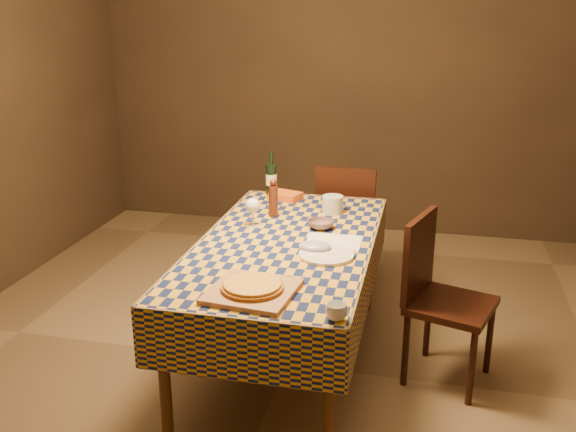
{
  "coord_description": "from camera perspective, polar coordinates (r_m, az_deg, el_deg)",
  "views": [
    {
      "loc": [
        0.73,
        -3.19,
        2.01
      ],
      "look_at": [
        0.0,
        0.05,
        0.9
      ],
      "focal_mm": 40.0,
      "sensor_mm": 36.0,
      "label": 1
    }
  ],
  "objects": [
    {
      "name": "chair_far",
      "position": [
        4.64,
        5.26,
        -0.28
      ],
      "size": [
        0.43,
        0.44,
        0.93
      ],
      "color": "black",
      "rests_on": "ground"
    },
    {
      "name": "pizza",
      "position": [
        2.88,
        -3.19,
        -6.24
      ],
      "size": [
        0.29,
        0.29,
        0.03
      ],
      "color": "#924F18",
      "rests_on": "cutting_board"
    },
    {
      "name": "takeout_container",
      "position": [
        4.23,
        -0.19,
        1.81
      ],
      "size": [
        0.23,
        0.19,
        0.05
      ],
      "primitive_type": "cube",
      "rotation": [
        0.0,
        0.0,
        -0.32
      ],
      "color": "#CB531A",
      "rests_on": "dining_table"
    },
    {
      "name": "deli_tub",
      "position": [
        3.96,
        3.99,
        1.03
      ],
      "size": [
        0.15,
        0.15,
        0.11
      ],
      "primitive_type": "cylinder",
      "rotation": [
        0.0,
        0.0,
        0.17
      ],
      "color": "silver",
      "rests_on": "dining_table"
    },
    {
      "name": "wine_glass",
      "position": [
        3.69,
        -3.18,
        0.84
      ],
      "size": [
        0.09,
        0.09,
        0.17
      ],
      "color": "white",
      "rests_on": "dining_table"
    },
    {
      "name": "pepper_mill",
      "position": [
        3.88,
        -1.32,
        1.53
      ],
      "size": [
        0.06,
        0.06,
        0.23
      ],
      "color": "#441D10",
      "rests_on": "dining_table"
    },
    {
      "name": "flour_bag",
      "position": [
        3.36,
        2.42,
        -2.71
      ],
      "size": [
        0.2,
        0.16,
        0.05
      ],
      "primitive_type": "ellipsoid",
      "rotation": [
        0.0,
        0.0,
        0.23
      ],
      "color": "#9FA5CC",
      "rests_on": "dining_table"
    },
    {
      "name": "flour_patch",
      "position": [
        3.5,
        4.07,
        -2.26
      ],
      "size": [
        0.3,
        0.23,
        0.0
      ],
      "primitive_type": "cube",
      "rotation": [
        0.0,
        0.0,
        0.02
      ],
      "color": "white",
      "rests_on": "dining_table"
    },
    {
      "name": "room",
      "position": [
        3.33,
        -0.19,
        7.09
      ],
      "size": [
        5.0,
        5.1,
        2.7
      ],
      "color": "brown",
      "rests_on": "ground"
    },
    {
      "name": "dining_table",
      "position": [
        3.52,
        -0.18,
        -3.44
      ],
      "size": [
        0.94,
        1.84,
        0.77
      ],
      "color": "brown",
      "rests_on": "ground"
    },
    {
      "name": "white_plate",
      "position": [
        3.3,
        3.43,
        -3.47
      ],
      "size": [
        0.38,
        0.38,
        0.02
      ],
      "primitive_type": "cylinder",
      "rotation": [
        0.0,
        0.0,
        0.42
      ],
      "color": "white",
      "rests_on": "dining_table"
    },
    {
      "name": "cutting_board",
      "position": [
        2.89,
        -3.19,
        -6.69
      ],
      "size": [
        0.41,
        0.41,
        0.02
      ],
      "primitive_type": "cube",
      "rotation": [
        0.0,
        0.0,
        -0.11
      ],
      "color": "#A36E4C",
      "rests_on": "dining_table"
    },
    {
      "name": "bowl",
      "position": [
        3.69,
        2.94,
        -0.75
      ],
      "size": [
        0.19,
        0.19,
        0.05
      ],
      "primitive_type": "imported",
      "rotation": [
        0.0,
        0.0,
        -0.34
      ],
      "color": "#684E58",
      "rests_on": "dining_table"
    },
    {
      "name": "wine_bottle",
      "position": [
        4.33,
        -1.5,
        3.35
      ],
      "size": [
        0.1,
        0.1,
        0.29
      ],
      "color": "black",
      "rests_on": "dining_table"
    },
    {
      "name": "chair_right",
      "position": [
        3.6,
        13.14,
        -6.42
      ],
      "size": [
        0.54,
        0.53,
        0.93
      ],
      "color": "black",
      "rests_on": "ground"
    },
    {
      "name": "tumbler",
      "position": [
        2.66,
        4.32,
        -8.51
      ],
      "size": [
        0.11,
        0.11,
        0.07
      ],
      "primitive_type": "imported",
      "rotation": [
        0.0,
        0.0,
        0.2
      ],
      "color": "white",
      "rests_on": "dining_table"
    }
  ]
}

